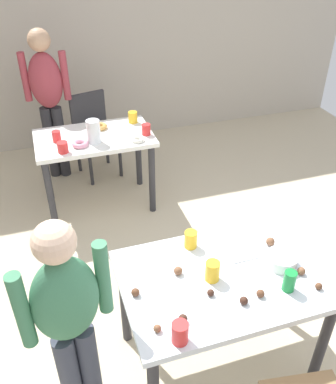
{
  "coord_description": "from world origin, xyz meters",
  "views": [
    {
      "loc": [
        -0.75,
        -1.73,
        2.43
      ],
      "look_at": [
        -0.05,
        0.43,
        0.9
      ],
      "focal_mm": 39.25,
      "sensor_mm": 36.0,
      "label": 1
    }
  ],
  "objects_px": {
    "person_adult_far": "(48,93)",
    "soda_can": "(289,281)",
    "dining_table_near": "(221,289)",
    "person_girl_near": "(69,318)",
    "chair_far_table": "(94,130)",
    "pitcher_far": "(93,132)",
    "mixing_bowl": "(282,260)",
    "dining_table_far": "(95,148)"
  },
  "relations": [
    {
      "from": "person_adult_far",
      "to": "soda_can",
      "type": "height_order",
      "value": "person_adult_far"
    },
    {
      "from": "dining_table_near",
      "to": "person_girl_near",
      "type": "xyz_separation_m",
      "value": [
        -0.84,
        -0.1,
        0.18
      ]
    },
    {
      "from": "chair_far_table",
      "to": "pitcher_far",
      "type": "distance_m",
      "value": 0.87
    },
    {
      "from": "dining_table_near",
      "to": "chair_far_table",
      "type": "distance_m",
      "value": 2.63
    },
    {
      "from": "chair_far_table",
      "to": "person_adult_far",
      "type": "relative_size",
      "value": 0.56
    },
    {
      "from": "dining_table_near",
      "to": "mixing_bowl",
      "type": "relative_size",
      "value": 6.4
    },
    {
      "from": "soda_can",
      "to": "chair_far_table",
      "type": "bearing_deg",
      "value": 101.96
    },
    {
      "from": "dining_table_near",
      "to": "person_adult_far",
      "type": "xyz_separation_m",
      "value": [
        -0.71,
        2.65,
        0.28
      ]
    },
    {
      "from": "person_adult_far",
      "to": "soda_can",
      "type": "distance_m",
      "value": 3.02
    },
    {
      "from": "chair_far_table",
      "to": "dining_table_far",
      "type": "bearing_deg",
      "value": -97.23
    },
    {
      "from": "person_adult_far",
      "to": "chair_far_table",
      "type": "bearing_deg",
      "value": -5.44
    },
    {
      "from": "dining_table_near",
      "to": "mixing_bowl",
      "type": "height_order",
      "value": "mixing_bowl"
    },
    {
      "from": "dining_table_far",
      "to": "pitcher_far",
      "type": "xyz_separation_m",
      "value": [
        -0.01,
        -0.12,
        0.23
      ]
    },
    {
      "from": "mixing_bowl",
      "to": "soda_can",
      "type": "relative_size",
      "value": 1.44
    },
    {
      "from": "dining_table_far",
      "to": "person_adult_far",
      "type": "relative_size",
      "value": 0.67
    },
    {
      "from": "person_adult_far",
      "to": "mixing_bowl",
      "type": "height_order",
      "value": "person_adult_far"
    },
    {
      "from": "person_girl_near",
      "to": "pitcher_far",
      "type": "height_order",
      "value": "person_girl_near"
    },
    {
      "from": "mixing_bowl",
      "to": "soda_can",
      "type": "bearing_deg",
      "value": -109.46
    },
    {
      "from": "chair_far_table",
      "to": "soda_can",
      "type": "distance_m",
      "value": 2.88
    },
    {
      "from": "pitcher_far",
      "to": "dining_table_far",
      "type": "bearing_deg",
      "value": 83.7
    },
    {
      "from": "chair_far_table",
      "to": "soda_can",
      "type": "bearing_deg",
      "value": -78.04
    },
    {
      "from": "dining_table_near",
      "to": "person_adult_far",
      "type": "relative_size",
      "value": 0.73
    },
    {
      "from": "person_girl_near",
      "to": "person_adult_far",
      "type": "distance_m",
      "value": 2.75
    },
    {
      "from": "pitcher_far",
      "to": "soda_can",
      "type": "bearing_deg",
      "value": -71.04
    },
    {
      "from": "person_girl_near",
      "to": "dining_table_far",
      "type": "bearing_deg",
      "value": 77.47
    },
    {
      "from": "mixing_bowl",
      "to": "soda_can",
      "type": "height_order",
      "value": "soda_can"
    },
    {
      "from": "dining_table_near",
      "to": "soda_can",
      "type": "relative_size",
      "value": 9.23
    },
    {
      "from": "person_girl_near",
      "to": "person_adult_far",
      "type": "height_order",
      "value": "person_adult_far"
    },
    {
      "from": "dining_table_far",
      "to": "mixing_bowl",
      "type": "xyz_separation_m",
      "value": [
        0.74,
        -1.96,
        0.16
      ]
    },
    {
      "from": "chair_far_table",
      "to": "pitcher_far",
      "type": "relative_size",
      "value": 4.26
    },
    {
      "from": "person_adult_far",
      "to": "mixing_bowl",
      "type": "bearing_deg",
      "value": -68.31
    },
    {
      "from": "dining_table_far",
      "to": "chair_far_table",
      "type": "xyz_separation_m",
      "value": [
        0.08,
        0.67,
        -0.13
      ]
    },
    {
      "from": "person_girl_near",
      "to": "pitcher_far",
      "type": "distance_m",
      "value": 1.97
    },
    {
      "from": "person_adult_far",
      "to": "soda_can",
      "type": "bearing_deg",
      "value": -70.66
    },
    {
      "from": "soda_can",
      "to": "pitcher_far",
      "type": "xyz_separation_m",
      "value": [
        -0.69,
        2.02,
        0.04
      ]
    },
    {
      "from": "mixing_bowl",
      "to": "chair_far_table",
      "type": "bearing_deg",
      "value": 104.04
    },
    {
      "from": "person_girl_near",
      "to": "pitcher_far",
      "type": "relative_size",
      "value": 6.83
    },
    {
      "from": "dining_table_far",
      "to": "person_girl_near",
      "type": "distance_m",
      "value": 2.1
    },
    {
      "from": "soda_can",
      "to": "mixing_bowl",
      "type": "bearing_deg",
      "value": 70.54
    },
    {
      "from": "chair_far_table",
      "to": "soda_can",
      "type": "xyz_separation_m",
      "value": [
        0.59,
        -2.8,
        0.31
      ]
    },
    {
      "from": "mixing_bowl",
      "to": "pitcher_far",
      "type": "bearing_deg",
      "value": 112.33
    },
    {
      "from": "person_adult_far",
      "to": "dining_table_far",
      "type": "bearing_deg",
      "value": -65.68
    }
  ]
}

